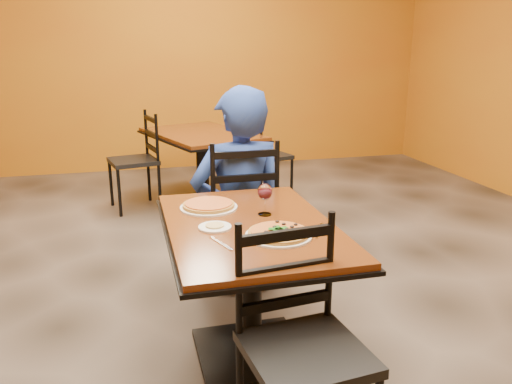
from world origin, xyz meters
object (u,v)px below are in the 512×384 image
object	(u,v)px
plate_main	(279,236)
plate_far	(209,207)
table_second	(202,151)
chair_second_left	(133,162)
chair_second_right	(267,156)
wine_glass	(265,198)
table_main	(250,260)
side_plate	(215,227)
chair_main_far	(239,210)
diner	(239,189)
pizza_far	(209,204)
pizza_main	(279,232)
chair_main_near	(306,355)

from	to	relation	value
plate_main	plate_far	bearing A→B (deg)	115.87
table_second	chair_second_left	xyz separation A→B (m)	(-0.69, -0.00, -0.08)
chair_second_right	wine_glass	xyz separation A→B (m)	(-0.77, -2.67, 0.38)
table_main	table_second	bearing A→B (deg)	86.30
side_plate	table_second	bearing A→B (deg)	82.70
plate_far	table_main	bearing A→B (deg)	-61.78
plate_far	plate_main	bearing A→B (deg)	-64.13
table_second	chair_main_far	world-z (taller)	chair_main_far
diner	plate_far	size ratio (longest dim) A/B	4.38
table_second	chair_second_right	xyz separation A→B (m)	(0.69, -0.00, -0.10)
chair_second_right	plate_main	size ratio (longest dim) A/B	2.99
pizza_far	pizza_main	bearing A→B (deg)	-64.13
table_main	pizza_main	size ratio (longest dim) A/B	4.33
chair_main_near	pizza_far	world-z (taller)	chair_main_near
table_main	diner	size ratio (longest dim) A/B	0.91
table_second	diner	bearing A→B (deg)	-91.16
wine_glass	plate_main	bearing A→B (deg)	-93.90
diner	plate_far	bearing A→B (deg)	58.25
pizza_main	pizza_far	bearing A→B (deg)	115.87
table_second	pizza_main	world-z (taller)	pizza_main
chair_second_left	chair_second_right	bearing A→B (deg)	77.72
table_main	pizza_far	size ratio (longest dim) A/B	4.39
pizza_main	chair_second_left	bearing A→B (deg)	101.30
chair_second_right	pizza_far	bearing A→B (deg)	141.52
table_second	chair_main_near	bearing A→B (deg)	-92.38
pizza_far	chair_main_far	bearing A→B (deg)	64.44
chair_main_near	chair_second_left	xyz separation A→B (m)	(-0.55, 3.52, 0.00)
chair_second_left	chair_second_right	size ratio (longest dim) A/B	1.05
chair_second_right	plate_far	bearing A→B (deg)	141.52
plate_main	wine_glass	distance (m)	0.33
chair_main_near	wine_glass	size ratio (longest dim) A/B	5.34
table_second	plate_far	bearing A→B (deg)	-97.71
chair_main_near	plate_main	xyz separation A→B (m)	(0.05, 0.53, 0.27)
side_plate	pizza_main	bearing A→B (deg)	-34.92
table_second	pizza_far	xyz separation A→B (m)	(-0.34, -2.49, 0.21)
table_second	wine_glass	xyz separation A→B (m)	(-0.07, -2.67, 0.28)
chair_second_right	pizza_main	xyz separation A→B (m)	(-0.79, -2.99, 0.31)
chair_main_near	wine_glass	xyz separation A→B (m)	(0.07, 0.85, 0.36)
table_main	pizza_main	distance (m)	0.31
diner	wine_glass	xyz separation A→B (m)	(-0.03, -0.76, 0.16)
chair_main_far	chair_second_right	xyz separation A→B (m)	(0.72, 1.85, -0.05)
pizza_far	side_plate	world-z (taller)	pizza_far
plate_main	pizza_main	bearing A→B (deg)	0.00
chair_second_left	wine_glass	xyz separation A→B (m)	(0.62, -2.67, 0.36)
chair_main_far	plate_main	bearing A→B (deg)	86.82
table_main	side_plate	world-z (taller)	side_plate
table_second	wine_glass	world-z (taller)	wine_glass
table_second	wine_glass	size ratio (longest dim) A/B	8.45
side_plate	chair_main_far	bearing A→B (deg)	71.02
side_plate	wine_glass	size ratio (longest dim) A/B	0.89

